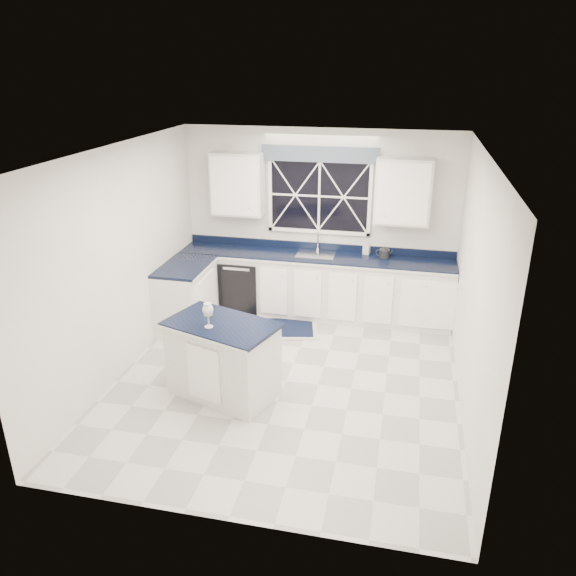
% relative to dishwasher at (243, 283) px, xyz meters
% --- Properties ---
extents(ground, '(4.50, 4.50, 0.00)m').
position_rel_dishwasher_xyz_m(ground, '(1.10, -1.95, -0.41)').
color(ground, silver).
rests_on(ground, ground).
extents(back_wall, '(4.00, 0.10, 2.70)m').
position_rel_dishwasher_xyz_m(back_wall, '(1.10, 0.30, 0.94)').
color(back_wall, white).
rests_on(back_wall, ground).
extents(base_cabinets, '(3.99, 1.60, 0.90)m').
position_rel_dishwasher_xyz_m(base_cabinets, '(0.77, -0.17, 0.04)').
color(base_cabinets, white).
rests_on(base_cabinets, ground).
extents(countertop, '(3.98, 0.64, 0.04)m').
position_rel_dishwasher_xyz_m(countertop, '(1.10, 0.00, 0.51)').
color(countertop, black).
rests_on(countertop, base_cabinets).
extents(dishwasher, '(0.60, 0.58, 0.82)m').
position_rel_dishwasher_xyz_m(dishwasher, '(0.00, 0.00, 0.00)').
color(dishwasher, black).
rests_on(dishwasher, ground).
extents(window, '(1.65, 0.09, 1.26)m').
position_rel_dishwasher_xyz_m(window, '(1.10, 0.25, 1.42)').
color(window, black).
rests_on(window, ground).
extents(upper_cabinets, '(3.10, 0.34, 0.90)m').
position_rel_dishwasher_xyz_m(upper_cabinets, '(1.10, 0.13, 1.49)').
color(upper_cabinets, white).
rests_on(upper_cabinets, ground).
extents(faucet, '(0.05, 0.20, 0.30)m').
position_rel_dishwasher_xyz_m(faucet, '(1.10, 0.19, 0.69)').
color(faucet, silver).
rests_on(faucet, countertop).
extents(island, '(1.37, 1.07, 0.89)m').
position_rel_dishwasher_xyz_m(island, '(0.46, -2.35, 0.04)').
color(island, white).
rests_on(island, ground).
extents(rug, '(1.32, 0.96, 0.02)m').
position_rel_dishwasher_xyz_m(rug, '(0.65, -0.60, -0.40)').
color(rug, '#B9B9B4').
rests_on(rug, ground).
extents(kettle, '(0.24, 0.15, 0.17)m').
position_rel_dishwasher_xyz_m(kettle, '(2.08, 0.12, 0.61)').
color(kettle, '#2B2B2D').
rests_on(kettle, countertop).
extents(wine_glass, '(0.12, 0.12, 0.28)m').
position_rel_dishwasher_xyz_m(wine_glass, '(0.36, -2.47, 0.67)').
color(wine_glass, silver).
rests_on(wine_glass, island).
extents(soap_bottle, '(0.11, 0.11, 0.21)m').
position_rel_dishwasher_xyz_m(soap_bottle, '(1.82, 0.22, 0.63)').
color(soap_bottle, silver).
rests_on(soap_bottle, countertop).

